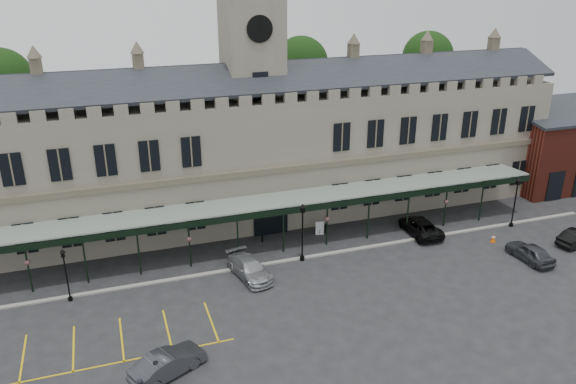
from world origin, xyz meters
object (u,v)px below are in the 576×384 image
object	(u,v)px
sign_board	(320,228)
car_van	(420,226)
lamp_post_right	(516,198)
car_taxi	(250,268)
lamp_post_mid	(303,227)
car_left_b	(168,363)
station_building	(255,151)
lamp_post_left	(66,270)
car_right_a	(530,252)
traffic_cone	(493,238)
clock_tower	(253,82)
person_b	(156,373)

from	to	relation	value
sign_board	car_van	size ratio (longest dim) A/B	0.25
lamp_post_right	car_taxi	world-z (taller)	lamp_post_right
lamp_post_mid	car_left_b	distance (m)	16.63
lamp_post_mid	lamp_post_right	size ratio (longest dim) A/B	1.04
car_left_b	car_taxi	distance (m)	12.22
lamp_post_right	car_van	bearing A→B (deg)	171.27
station_building	lamp_post_mid	world-z (taller)	station_building
lamp_post_mid	car_left_b	xyz separation A→B (m)	(-12.50, -10.72, -2.28)
lamp_post_left	sign_board	size ratio (longest dim) A/B	3.29
station_building	sign_board	xyz separation A→B (m)	(4.18, -6.64, -5.83)
car_left_b	station_building	bearing A→B (deg)	-55.01
station_building	car_van	distance (m)	17.05
sign_board	car_taxi	distance (m)	9.58
lamp_post_mid	station_building	bearing A→B (deg)	95.35
car_right_a	car_left_b	bearing A→B (deg)	5.76
car_taxi	lamp_post_left	bearing A→B (deg)	164.15
lamp_post_right	traffic_cone	distance (m)	5.04
car_left_b	car_van	world-z (taller)	car_left_b
car_left_b	car_right_a	xyz separation A→B (m)	(30.50, 4.61, -0.03)
clock_tower	car_taxi	world-z (taller)	clock_tower
clock_tower	traffic_cone	xyz separation A→B (m)	(18.32, -13.09, -12.76)
car_right_a	person_b	bearing A→B (deg)	6.76
car_van	car_right_a	xyz separation A→B (m)	(6.00, -7.35, 0.02)
clock_tower	car_right_a	bearing A→B (deg)	-41.60
clock_tower	car_left_b	bearing A→B (deg)	-118.17
lamp_post_mid	traffic_cone	xyz separation A→B (m)	(17.32, -2.34, -2.71)
person_b	lamp_post_right	bearing A→B (deg)	-177.33
station_building	lamp_post_left	size ratio (longest dim) A/B	14.06
car_left_b	car_right_a	distance (m)	30.85
sign_board	car_right_a	world-z (taller)	car_right_a
person_b	lamp_post_mid	bearing A→B (deg)	-154.85
lamp_post_mid	sign_board	xyz separation A→B (m)	(3.18, 4.02, -2.43)
station_building	clock_tower	size ratio (longest dim) A/B	2.42
lamp_post_left	clock_tower	bearing A→B (deg)	32.48
car_right_a	car_van	bearing A→B (deg)	-53.62
traffic_cone	car_right_a	xyz separation A→B (m)	(0.68, -3.78, 0.40)
lamp_post_left	lamp_post_mid	bearing A→B (deg)	0.79
sign_board	car_left_b	xyz separation A→B (m)	(-15.68, -14.75, 0.15)
lamp_post_right	station_building	bearing A→B (deg)	153.87
clock_tower	lamp_post_mid	world-z (taller)	clock_tower
sign_board	lamp_post_right	bearing A→B (deg)	0.59
lamp_post_left	lamp_post_right	world-z (taller)	lamp_post_right
clock_tower	traffic_cone	size ratio (longest dim) A/B	34.47
car_taxi	station_building	bearing A→B (deg)	60.02
traffic_cone	car_taxi	bearing A→B (deg)	177.01
lamp_post_right	person_b	world-z (taller)	lamp_post_right
lamp_post_mid	lamp_post_left	bearing A→B (deg)	-179.21
lamp_post_left	sign_board	world-z (taller)	lamp_post_left
sign_board	car_right_a	xyz separation A→B (m)	(14.82, -10.14, 0.12)
lamp_post_right	sign_board	bearing A→B (deg)	166.84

